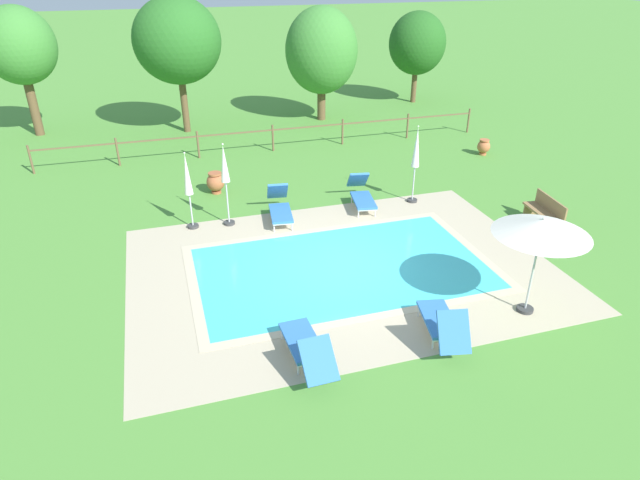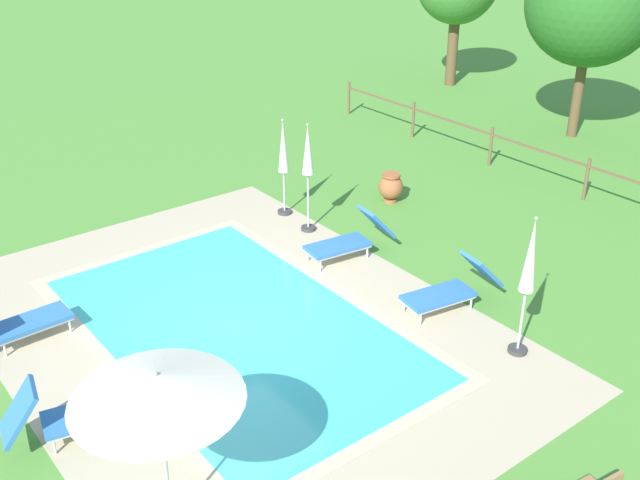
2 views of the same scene
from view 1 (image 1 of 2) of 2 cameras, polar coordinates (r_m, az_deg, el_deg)
ground_plane at (r=13.62m, az=2.30°, el=-2.93°), size 160.00×160.00×0.00m
pool_deck_paving at (r=13.62m, az=2.30°, el=-2.91°), size 10.33×7.42×0.01m
swimming_pool_water at (r=13.62m, az=2.30°, el=-2.91°), size 7.04×4.13×0.01m
pool_coping_rim at (r=13.62m, az=2.30°, el=-2.90°), size 7.52×4.61×0.01m
sun_lounger_north_near_steps at (r=16.89m, az=4.39°, el=4.78°), size 0.91×1.98×0.94m
sun_lounger_north_mid at (r=11.28m, az=12.72°, el=-8.48°), size 0.96×1.90×1.02m
sun_lounger_north_far at (r=16.01m, az=-4.23°, el=3.47°), size 0.85×1.95×0.96m
sun_lounger_north_end at (r=10.46m, az=-1.41°, el=-11.10°), size 0.67×1.97×0.89m
patio_umbrella_open_foreground at (r=11.89m, az=22.25°, el=1.21°), size 1.98×1.98×2.27m
patio_umbrella_closed_row_west at (r=15.48m, az=-13.70°, el=6.03°), size 0.32×0.32×2.26m
patio_umbrella_closed_row_mid_west at (r=15.40m, az=-9.93°, el=7.08°), size 0.32×0.32×2.43m
patio_umbrella_closed_row_centre at (r=16.99m, az=10.03°, el=8.93°), size 0.32×0.32×2.46m
wooden_bench_lawn_side at (r=16.77m, az=22.53°, el=2.78°), size 0.62×1.54×0.87m
terracotta_urn_near_fence at (r=22.42m, az=16.78°, el=9.37°), size 0.49×0.49×0.62m
terracotta_urn_by_tree at (r=18.14m, az=-10.90°, el=5.98°), size 0.58×0.58×0.71m
perimeter_fence at (r=21.93m, az=-4.98°, el=10.99°), size 17.61×0.08×1.05m
tree_far_west at (r=29.88m, az=10.15°, el=19.61°), size 2.89×2.89×4.53m
tree_west_mid at (r=26.40m, az=-29.01°, el=17.33°), size 2.91×2.91×5.26m
tree_centre at (r=24.60m, az=-14.74°, el=19.53°), size 3.61×3.61×5.59m
tree_east_mid at (r=25.97m, az=0.15°, el=19.20°), size 3.28×3.28×5.05m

